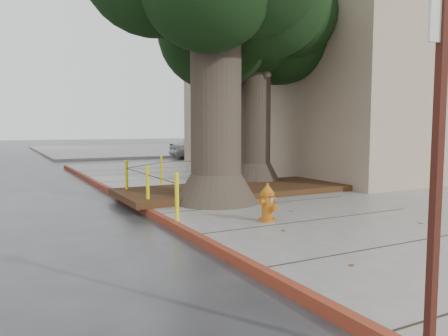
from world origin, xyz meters
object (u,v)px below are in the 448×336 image
object	(u,v)px
fire_hydrant	(267,203)
signpost	(438,153)
car_silver	(201,148)
car_red	(242,147)

from	to	relation	value
fire_hydrant	signpost	world-z (taller)	signpost
car_silver	car_red	distance (m)	3.24
fire_hydrant	car_red	size ratio (longest dim) A/B	0.18
fire_hydrant	signpost	xyz separation A→B (m)	(-1.55, -4.70, 1.23)
fire_hydrant	signpost	bearing A→B (deg)	-127.15
signpost	car_red	distance (m)	26.39
car_red	signpost	bearing A→B (deg)	153.93
fire_hydrant	car_silver	bearing A→B (deg)	50.07
fire_hydrant	car_red	xyz separation A→B (m)	(10.34, 18.83, 0.16)
fire_hydrant	car_silver	distance (m)	19.79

